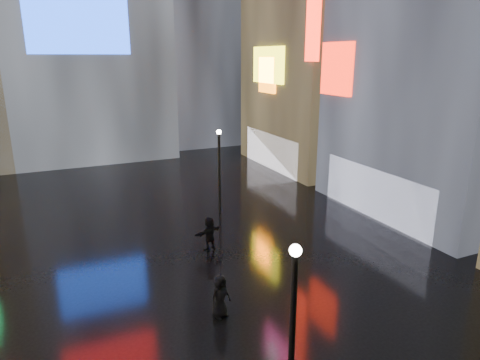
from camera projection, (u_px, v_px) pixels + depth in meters
ground at (181, 229)px, 24.01m from camera, size 140.00×140.00×0.00m
lamp_near at (292, 329)px, 10.43m from camera, size 0.30×0.30×5.20m
lamp_far at (219, 166)px, 25.81m from camera, size 0.30×0.30×5.20m
pedestrian_4 at (220, 296)px, 15.77m from camera, size 0.94×0.75×1.67m
pedestrian_5 at (210, 234)px, 21.29m from camera, size 1.66×1.01×1.70m
umbrella_2 at (220, 265)px, 15.42m from camera, size 0.92×0.94×0.84m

